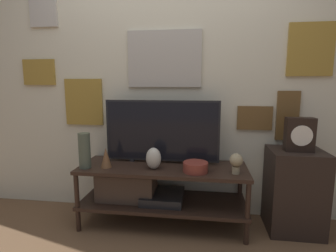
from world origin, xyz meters
name	(u,v)px	position (x,y,z in m)	size (l,w,h in m)	color
ground_plane	(157,242)	(0.00, 0.00, 0.00)	(12.00, 12.00, 0.00)	brown
wall_back	(167,72)	(0.00, 0.59, 1.35)	(6.40, 0.08, 2.70)	beige
media_console	(149,187)	(-0.12, 0.29, 0.34)	(1.45, 0.50, 0.53)	black
television	(162,131)	(-0.02, 0.40, 0.83)	(1.03, 0.05, 0.57)	black
vase_urn_stoneware	(154,158)	(-0.07, 0.21, 0.63)	(0.13, 0.11, 0.18)	beige
vase_slim_bronze	(106,158)	(-0.48, 0.20, 0.62)	(0.09, 0.09, 0.17)	brown
vase_tall_ceramic	(85,151)	(-0.65, 0.16, 0.69)	(0.10, 0.10, 0.30)	#4C5647
vase_wide_bowl	(195,167)	(0.29, 0.18, 0.57)	(0.20, 0.20, 0.08)	brown
decorative_bust	(236,162)	(0.61, 0.18, 0.63)	(0.11, 0.11, 0.16)	tan
side_table	(294,190)	(1.12, 0.35, 0.35)	(0.43, 0.39, 0.70)	black
mantel_clock	(300,135)	(1.12, 0.31, 0.84)	(0.22, 0.11, 0.28)	black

